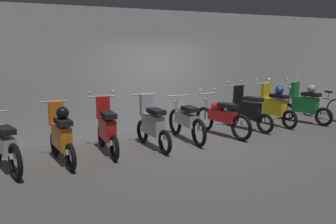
{
  "coord_description": "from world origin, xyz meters",
  "views": [
    {
      "loc": [
        -5.16,
        -7.03,
        2.33
      ],
      "look_at": [
        -0.54,
        0.33,
        0.75
      ],
      "focal_mm": 41.21,
      "sensor_mm": 36.0,
      "label": 1
    }
  ],
  "objects_px": {
    "motorbike_slot_3": "(152,125)",
    "motorbike_slot_2": "(107,129)",
    "motorbike_slot_0": "(4,144)",
    "bicycle": "(322,107)",
    "motorbike_slot_1": "(61,135)",
    "motorbike_slot_7": "(273,105)",
    "motorbike_slot_6": "(247,110)",
    "motorbike_slot_8": "(304,104)",
    "motorbike_slot_5": "(221,116)",
    "motorbike_slot_4": "(186,120)"
  },
  "relations": [
    {
      "from": "motorbike_slot_3",
      "to": "motorbike_slot_5",
      "type": "relative_size",
      "value": 0.86
    },
    {
      "from": "bicycle",
      "to": "motorbike_slot_1",
      "type": "bearing_deg",
      "value": -179.18
    },
    {
      "from": "motorbike_slot_3",
      "to": "motorbike_slot_8",
      "type": "bearing_deg",
      "value": -0.2
    },
    {
      "from": "motorbike_slot_3",
      "to": "motorbike_slot_5",
      "type": "height_order",
      "value": "motorbike_slot_3"
    },
    {
      "from": "motorbike_slot_2",
      "to": "motorbike_slot_0",
      "type": "bearing_deg",
      "value": -178.65
    },
    {
      "from": "motorbike_slot_3",
      "to": "motorbike_slot_2",
      "type": "bearing_deg",
      "value": 171.17
    },
    {
      "from": "motorbike_slot_3",
      "to": "motorbike_slot_1",
      "type": "bearing_deg",
      "value": -179.38
    },
    {
      "from": "motorbike_slot_3",
      "to": "bicycle",
      "type": "height_order",
      "value": "motorbike_slot_3"
    },
    {
      "from": "motorbike_slot_3",
      "to": "bicycle",
      "type": "relative_size",
      "value": 0.97
    },
    {
      "from": "motorbike_slot_0",
      "to": "motorbike_slot_3",
      "type": "xyz_separation_m",
      "value": [
        3.06,
        -0.11,
        0.03
      ]
    },
    {
      "from": "motorbike_slot_5",
      "to": "motorbike_slot_8",
      "type": "xyz_separation_m",
      "value": [
        3.06,
        -0.08,
        0.08
      ]
    },
    {
      "from": "motorbike_slot_6",
      "to": "motorbike_slot_4",
      "type": "bearing_deg",
      "value": -178.18
    },
    {
      "from": "motorbike_slot_1",
      "to": "motorbike_slot_5",
      "type": "height_order",
      "value": "motorbike_slot_1"
    },
    {
      "from": "motorbike_slot_2",
      "to": "motorbike_slot_3",
      "type": "relative_size",
      "value": 0.99
    },
    {
      "from": "motorbike_slot_1",
      "to": "motorbike_slot_8",
      "type": "xyz_separation_m",
      "value": [
        7.13,
        0.0,
        0.0
      ]
    },
    {
      "from": "motorbike_slot_3",
      "to": "motorbike_slot_7",
      "type": "relative_size",
      "value": 1.0
    },
    {
      "from": "motorbike_slot_3",
      "to": "motorbike_slot_6",
      "type": "height_order",
      "value": "motorbike_slot_6"
    },
    {
      "from": "motorbike_slot_1",
      "to": "bicycle",
      "type": "height_order",
      "value": "motorbike_slot_1"
    },
    {
      "from": "motorbike_slot_1",
      "to": "motorbike_slot_0",
      "type": "bearing_deg",
      "value": 172.67
    },
    {
      "from": "motorbike_slot_2",
      "to": "motorbike_slot_5",
      "type": "bearing_deg",
      "value": -1.84
    },
    {
      "from": "motorbike_slot_2",
      "to": "motorbike_slot_8",
      "type": "distance_m",
      "value": 6.11
    },
    {
      "from": "motorbike_slot_5",
      "to": "motorbike_slot_8",
      "type": "relative_size",
      "value": 1.17
    },
    {
      "from": "motorbike_slot_2",
      "to": "motorbike_slot_6",
      "type": "bearing_deg",
      "value": 0.96
    },
    {
      "from": "motorbike_slot_2",
      "to": "motorbike_slot_7",
      "type": "distance_m",
      "value": 5.09
    },
    {
      "from": "motorbike_slot_1",
      "to": "motorbike_slot_5",
      "type": "distance_m",
      "value": 4.08
    },
    {
      "from": "bicycle",
      "to": "motorbike_slot_8",
      "type": "bearing_deg",
      "value": -173.37
    },
    {
      "from": "motorbike_slot_0",
      "to": "motorbike_slot_7",
      "type": "distance_m",
      "value": 7.14
    },
    {
      "from": "motorbike_slot_7",
      "to": "bicycle",
      "type": "distance_m",
      "value": 2.0
    },
    {
      "from": "bicycle",
      "to": "motorbike_slot_3",
      "type": "bearing_deg",
      "value": -179.11
    },
    {
      "from": "motorbike_slot_2",
      "to": "motorbike_slot_6",
      "type": "distance_m",
      "value": 4.07
    },
    {
      "from": "motorbike_slot_0",
      "to": "bicycle",
      "type": "height_order",
      "value": "motorbike_slot_0"
    },
    {
      "from": "motorbike_slot_0",
      "to": "motorbike_slot_1",
      "type": "bearing_deg",
      "value": -7.33
    },
    {
      "from": "motorbike_slot_5",
      "to": "motorbike_slot_6",
      "type": "bearing_deg",
      "value": 9.26
    },
    {
      "from": "motorbike_slot_7",
      "to": "motorbike_slot_6",
      "type": "bearing_deg",
      "value": -179.8
    },
    {
      "from": "motorbike_slot_4",
      "to": "motorbike_slot_8",
      "type": "relative_size",
      "value": 1.16
    },
    {
      "from": "motorbike_slot_5",
      "to": "motorbike_slot_3",
      "type": "bearing_deg",
      "value": -178.31
    },
    {
      "from": "motorbike_slot_1",
      "to": "motorbike_slot_2",
      "type": "xyz_separation_m",
      "value": [
        1.03,
        0.18,
        -0.04
      ]
    },
    {
      "from": "motorbike_slot_1",
      "to": "motorbike_slot_2",
      "type": "distance_m",
      "value": 1.04
    },
    {
      "from": "motorbike_slot_1",
      "to": "motorbike_slot_6",
      "type": "bearing_deg",
      "value": 2.78
    },
    {
      "from": "motorbike_slot_0",
      "to": "motorbike_slot_7",
      "type": "relative_size",
      "value": 1.16
    },
    {
      "from": "bicycle",
      "to": "motorbike_slot_2",
      "type": "bearing_deg",
      "value": 179.49
    },
    {
      "from": "motorbike_slot_3",
      "to": "motorbike_slot_8",
      "type": "distance_m",
      "value": 5.09
    },
    {
      "from": "motorbike_slot_0",
      "to": "motorbike_slot_6",
      "type": "height_order",
      "value": "motorbike_slot_6"
    },
    {
      "from": "motorbike_slot_0",
      "to": "motorbike_slot_8",
      "type": "distance_m",
      "value": 8.15
    },
    {
      "from": "motorbike_slot_2",
      "to": "motorbike_slot_4",
      "type": "distance_m",
      "value": 2.04
    },
    {
      "from": "motorbike_slot_4",
      "to": "motorbike_slot_8",
      "type": "xyz_separation_m",
      "value": [
        4.07,
        -0.18,
        0.08
      ]
    },
    {
      "from": "motorbike_slot_2",
      "to": "motorbike_slot_8",
      "type": "bearing_deg",
      "value": -1.65
    },
    {
      "from": "motorbike_slot_0",
      "to": "motorbike_slot_6",
      "type": "distance_m",
      "value": 6.11
    },
    {
      "from": "motorbike_slot_7",
      "to": "motorbike_slot_8",
      "type": "height_order",
      "value": "same"
    },
    {
      "from": "motorbike_slot_0",
      "to": "motorbike_slot_1",
      "type": "relative_size",
      "value": 1.16
    }
  ]
}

